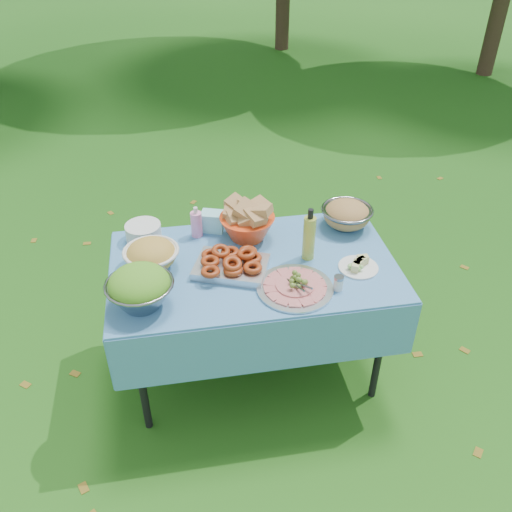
{
  "coord_description": "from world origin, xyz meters",
  "views": [
    {
      "loc": [
        -0.36,
        -2.21,
        2.42
      ],
      "look_at": [
        0.01,
        0.0,
        0.81
      ],
      "focal_mm": 38.0,
      "sensor_mm": 36.0,
      "label": 1
    }
  ],
  "objects": [
    {
      "name": "cheese_plate",
      "position": [
        0.52,
        -0.12,
        0.79
      ],
      "size": [
        0.25,
        0.25,
        0.06
      ],
      "primitive_type": "cylinder",
      "rotation": [
        0.0,
        0.0,
        0.28
      ],
      "color": "silver",
      "rests_on": "picnic_table"
    },
    {
      "name": "pasta_bowl_steel",
      "position": [
        0.58,
        0.27,
        0.84
      ],
      "size": [
        0.33,
        0.33,
        0.15
      ],
      "primitive_type": null,
      "rotation": [
        0.0,
        0.0,
        0.19
      ],
      "color": "gray",
      "rests_on": "picnic_table"
    },
    {
      "name": "oil_bottle",
      "position": [
        0.29,
        0.01,
        0.91
      ],
      "size": [
        0.07,
        0.07,
        0.29
      ],
      "primitive_type": "cylinder",
      "rotation": [
        0.0,
        0.0,
        -0.17
      ],
      "color": "#A7B63D",
      "rests_on": "picnic_table"
    },
    {
      "name": "plate_stack",
      "position": [
        -0.55,
        0.32,
        0.81
      ],
      "size": [
        0.23,
        0.23,
        0.09
      ],
      "primitive_type": "cylinder",
      "rotation": [
        0.0,
        0.0,
        0.2
      ],
      "color": "silver",
      "rests_on": "picnic_table"
    },
    {
      "name": "ground",
      "position": [
        0.0,
        0.0,
        0.0
      ],
      "size": [
        80.0,
        80.0,
        0.0
      ],
      "primitive_type": "plane",
      "color": "#093509",
      "rests_on": "ground"
    },
    {
      "name": "salad_bowl",
      "position": [
        -0.56,
        -0.23,
        0.86
      ],
      "size": [
        0.31,
        0.31,
        0.2
      ],
      "primitive_type": null,
      "rotation": [
        0.0,
        0.0,
        0.01
      ],
      "color": "gray",
      "rests_on": "picnic_table"
    },
    {
      "name": "bread_bowl",
      "position": [
        0.01,
        0.25,
        0.86
      ],
      "size": [
        0.33,
        0.33,
        0.2
      ],
      "primitive_type": null,
      "rotation": [
        0.0,
        0.0,
        -0.12
      ],
      "color": "#EB4318",
      "rests_on": "picnic_table"
    },
    {
      "name": "shaker",
      "position": [
        0.37,
        -0.27,
        0.8
      ],
      "size": [
        0.05,
        0.05,
        0.08
      ],
      "primitive_type": "cylinder",
      "rotation": [
        0.0,
        0.0,
        0.08
      ],
      "color": "silver",
      "rests_on": "picnic_table"
    },
    {
      "name": "fried_tray",
      "position": [
        -0.12,
        -0.03,
        0.8
      ],
      "size": [
        0.42,
        0.37,
        0.08
      ],
      "primitive_type": "cube",
      "rotation": [
        0.0,
        0.0,
        -0.37
      ],
      "color": "silver",
      "rests_on": "picnic_table"
    },
    {
      "name": "charcuterie_platter",
      "position": [
        0.16,
        -0.23,
        0.8
      ],
      "size": [
        0.39,
        0.39,
        0.09
      ],
      "primitive_type": "cylinder",
      "rotation": [
        0.0,
        0.0,
        -0.06
      ],
      "color": "silver",
      "rests_on": "picnic_table"
    },
    {
      "name": "wipes_box",
      "position": [
        -0.17,
        0.36,
        0.82
      ],
      "size": [
        0.15,
        0.12,
        0.11
      ],
      "primitive_type": "cube",
      "rotation": [
        0.0,
        0.0,
        -0.32
      ],
      "color": "#94EDF7",
      "rests_on": "picnic_table"
    },
    {
      "name": "picnic_table",
      "position": [
        0.0,
        0.0,
        0.38
      ],
      "size": [
        1.46,
        0.86,
        0.76
      ],
      "primitive_type": "cube",
      "color": "#84C9FF",
      "rests_on": "ground"
    },
    {
      "name": "sanitizer_bottle",
      "position": [
        -0.26,
        0.32,
        0.85
      ],
      "size": [
        0.06,
        0.06,
        0.18
      ],
      "primitive_type": "cylinder",
      "rotation": [
        0.0,
        0.0,
        0.01
      ],
      "color": "#FA8FC7",
      "rests_on": "picnic_table"
    },
    {
      "name": "pasta_bowl_white",
      "position": [
        -0.51,
        0.06,
        0.84
      ],
      "size": [
        0.32,
        0.32,
        0.15
      ],
      "primitive_type": null,
      "rotation": [
        0.0,
        0.0,
        -0.18
      ],
      "color": "silver",
      "rests_on": "picnic_table"
    }
  ]
}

